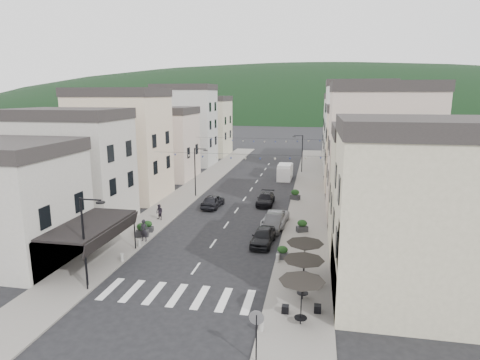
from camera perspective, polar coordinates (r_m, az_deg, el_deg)
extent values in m
plane|color=black|center=(24.65, -10.56, -17.96)|extent=(700.00, 700.00, 0.00)
cube|color=slate|center=(55.45, -5.91, -0.71)|extent=(4.00, 76.00, 0.12)
cube|color=slate|center=(53.21, 9.77, -1.37)|extent=(4.00, 76.00, 0.12)
ellipsoid|color=black|center=(320.13, 9.40, 9.70)|extent=(640.00, 360.00, 70.00)
cube|color=#B4AD8F|center=(25.67, 24.73, -5.49)|extent=(10.00, 8.00, 10.00)
cube|color=black|center=(30.67, -20.61, -5.91)|extent=(3.60, 7.50, 0.15)
cube|color=black|center=(29.95, -17.57, -7.12)|extent=(0.34, 7.50, 0.99)
cylinder|color=black|center=(27.58, -21.08, -11.51)|extent=(0.10, 0.10, 3.20)
cylinder|color=black|center=(33.28, -14.76, -7.02)|extent=(0.10, 0.10, 3.20)
cube|color=#ADA89F|center=(41.30, -22.70, 1.00)|extent=(10.00, 7.00, 10.00)
cube|color=#262323|center=(40.70, -23.33, 8.62)|extent=(10.20, 7.14, 1.00)
cube|color=beige|center=(49.68, -16.51, 4.33)|extent=(10.00, 8.00, 12.00)
cube|color=#262323|center=(49.29, -16.97, 11.84)|extent=(10.20, 8.16, 1.00)
cube|color=beige|center=(60.67, -11.30, 4.72)|extent=(10.00, 8.00, 9.50)
cube|color=#262323|center=(60.24, -11.51, 9.68)|extent=(10.20, 8.16, 1.00)
cube|color=#B6B6B1|center=(71.70, -7.77, 7.35)|extent=(10.00, 7.00, 13.00)
cube|color=#262323|center=(71.48, -7.93, 12.95)|extent=(10.20, 7.14, 1.00)
cube|color=#B4AD8F|center=(83.21, -5.13, 7.35)|extent=(10.00, 9.00, 11.00)
cube|color=#262323|center=(82.94, -5.21, 11.49)|extent=(10.20, 9.18, 1.00)
cube|color=#B4AD8F|center=(33.34, 21.45, -2.24)|extent=(10.00, 7.00, 9.00)
cube|color=#262323|center=(32.54, 22.13, 6.33)|extent=(10.20, 7.14, 1.00)
cube|color=beige|center=(42.70, 19.24, 3.30)|extent=(10.00, 8.00, 12.50)
cube|color=#262323|center=(42.28, 19.88, 12.38)|extent=(10.20, 8.16, 1.00)
cube|color=beige|center=(54.65, 17.37, 3.88)|extent=(10.00, 7.00, 10.00)
cube|color=#262323|center=(54.19, 17.74, 9.64)|extent=(10.20, 7.14, 1.00)
cube|color=#B6B6B1|center=(66.33, 16.32, 6.82)|extent=(10.00, 8.00, 13.50)
cube|color=#262323|center=(66.12, 16.70, 13.08)|extent=(10.20, 8.16, 1.00)
cube|color=#ADA89F|center=(78.32, 15.47, 6.86)|extent=(10.00, 9.00, 11.50)
cube|color=#262323|center=(78.05, 15.73, 11.43)|extent=(10.20, 9.18, 1.00)
cylinder|color=black|center=(22.63, 8.69, -17.11)|extent=(0.06, 0.06, 2.30)
cone|color=black|center=(22.12, 8.78, -14.62)|extent=(2.50, 2.50, 0.55)
cylinder|color=black|center=(23.02, 8.62, -18.81)|extent=(0.70, 0.70, 0.04)
cylinder|color=black|center=(25.12, 8.94, -14.02)|extent=(0.06, 0.06, 2.30)
cone|color=black|center=(24.66, 9.03, -11.72)|extent=(2.50, 2.50, 0.55)
cylinder|color=black|center=(25.47, 8.88, -15.60)|extent=(0.70, 0.70, 0.04)
cylinder|color=black|center=(27.66, 9.15, -11.49)|extent=(0.06, 0.06, 2.30)
cone|color=black|center=(27.25, 9.22, -9.37)|extent=(2.50, 2.50, 0.55)
cylinder|color=black|center=(27.98, 9.09, -12.95)|extent=(0.70, 0.70, 0.04)
cylinder|color=black|center=(27.62, -21.29, -8.37)|extent=(0.14, 0.14, 6.00)
cylinder|color=black|center=(26.42, -20.48, -2.63)|extent=(1.40, 0.10, 0.10)
cylinder|color=black|center=(26.13, -19.23, -3.04)|extent=(0.56, 0.56, 0.08)
cylinder|color=black|center=(48.83, -6.41, 1.06)|extent=(0.14, 0.14, 6.00)
cylinder|color=black|center=(48.16, -5.69, 4.42)|extent=(1.40, 0.10, 0.10)
cylinder|color=black|center=(48.01, -4.94, 4.23)|extent=(0.56, 0.56, 0.08)
cylinder|color=black|center=(64.49, 8.83, 3.66)|extent=(0.14, 0.14, 6.00)
cylinder|color=black|center=(64.16, 8.29, 6.25)|extent=(1.40, 0.10, 0.10)
cylinder|color=black|center=(64.21, 7.70, 6.14)|extent=(0.56, 0.56, 0.08)
cylinder|color=black|center=(19.79, 2.33, -21.72)|extent=(0.07, 0.07, 2.50)
cylinder|color=slate|center=(19.20, 2.36, -18.99)|extent=(0.70, 0.04, 0.70)
cylinder|color=gray|center=(31.56, -16.44, -10.48)|extent=(0.26, 0.26, 0.60)
cylinder|color=gray|center=(34.06, -14.14, -8.65)|extent=(0.26, 0.26, 0.60)
cylinder|color=gray|center=(30.30, 5.38, -10.98)|extent=(0.26, 0.26, 0.60)
cylinder|color=gray|center=(22.33, 3.05, -19.94)|extent=(0.26, 0.26, 0.60)
cylinder|color=black|center=(43.03, -0.27, 3.70)|extent=(19.00, 0.02, 0.02)
cone|color=beige|center=(45.51, -11.12, 3.70)|extent=(0.28, 0.28, 0.24)
cone|color=navy|center=(44.96, -9.24, 3.56)|extent=(0.28, 0.28, 0.24)
cone|color=beige|center=(44.46, -7.31, 3.42)|extent=(0.28, 0.28, 0.24)
cone|color=navy|center=(44.01, -5.35, 3.29)|extent=(0.28, 0.28, 0.24)
cone|color=beige|center=(43.61, -3.34, 3.18)|extent=(0.28, 0.28, 0.24)
cone|color=navy|center=(43.26, -1.30, 3.09)|extent=(0.28, 0.28, 0.24)
cone|color=beige|center=(42.96, 0.77, 3.03)|extent=(0.28, 0.28, 0.24)
cone|color=navy|center=(42.71, 2.86, 3.00)|extent=(0.28, 0.28, 0.24)
cone|color=beige|center=(42.52, 4.98, 2.99)|extent=(0.28, 0.28, 0.24)
cone|color=navy|center=(42.39, 7.11, 3.00)|extent=(0.28, 0.28, 0.24)
cone|color=beige|center=(42.31, 9.26, 3.03)|extent=(0.28, 0.28, 0.24)
cone|color=navy|center=(42.29, 11.41, 3.06)|extent=(0.28, 0.28, 0.24)
cylinder|color=black|center=(58.69, 2.72, 5.93)|extent=(19.00, 0.02, 0.02)
cone|color=beige|center=(60.53, -5.51, 5.90)|extent=(0.28, 0.28, 0.24)
cone|color=navy|center=(60.12, -4.05, 5.80)|extent=(0.28, 0.28, 0.24)
cone|color=beige|center=(59.75, -2.57, 5.70)|extent=(0.28, 0.28, 0.24)
cone|color=navy|center=(59.41, -1.08, 5.61)|extent=(0.28, 0.28, 0.24)
cone|color=beige|center=(59.12, 0.43, 5.53)|extent=(0.28, 0.28, 0.24)
cone|color=navy|center=(58.86, 1.95, 5.48)|extent=(0.28, 0.28, 0.24)
cone|color=beige|center=(58.64, 3.49, 5.44)|extent=(0.28, 0.28, 0.24)
cone|color=navy|center=(58.46, 5.03, 5.41)|extent=(0.28, 0.28, 0.24)
cone|color=beige|center=(58.32, 6.59, 5.41)|extent=(0.28, 0.28, 0.24)
cone|color=navy|center=(58.22, 8.15, 5.42)|extent=(0.28, 0.28, 0.24)
cone|color=beige|center=(58.16, 9.72, 5.44)|extent=(0.28, 0.28, 0.24)
cone|color=navy|center=(58.15, 11.29, 5.47)|extent=(0.28, 0.28, 0.24)
imported|color=black|center=(33.66, 3.30, -8.01)|extent=(1.95, 4.27, 1.42)
imported|color=#363639|center=(37.30, 4.80, -6.03)|extent=(1.67, 4.31, 1.40)
imported|color=#9B9CA4|center=(38.57, 5.01, -5.48)|extent=(2.55, 4.89, 1.32)
imported|color=black|center=(45.53, 3.66, -2.73)|extent=(1.84, 4.48, 1.30)
imported|color=black|center=(44.45, -3.88, -2.99)|extent=(2.02, 4.40, 1.46)
cube|color=white|center=(59.50, 6.43, 1.09)|extent=(2.04, 4.91, 2.03)
cube|color=white|center=(58.72, 6.39, 2.00)|extent=(1.95, 3.29, 0.51)
cylinder|color=black|center=(57.94, 5.43, 0.15)|extent=(0.27, 0.72, 0.71)
cylinder|color=black|center=(57.78, 7.03, 0.08)|extent=(0.27, 0.72, 0.71)
cylinder|color=black|center=(61.49, 5.83, 0.84)|extent=(0.27, 0.72, 0.71)
cylinder|color=black|center=(61.35, 7.34, 0.77)|extent=(0.27, 0.72, 0.71)
imported|color=black|center=(34.91, -13.51, -6.99)|extent=(0.72, 0.51, 1.88)
imported|color=black|center=(40.41, -11.39, -4.50)|extent=(0.93, 0.85, 1.56)
cube|color=#29292B|center=(36.26, -13.73, -7.39)|extent=(1.22, 0.90, 0.54)
ellipsoid|color=#193213|center=(36.07, -13.78, -6.49)|extent=(0.96, 0.61, 0.70)
cube|color=#29282B|center=(37.37, -12.94, -6.83)|extent=(0.98, 0.61, 0.46)
ellipsoid|color=#193213|center=(37.22, -12.98, -6.09)|extent=(0.81, 0.52, 0.59)
cube|color=#313134|center=(30.89, 6.06, -10.68)|extent=(1.00, 0.69, 0.46)
ellipsoid|color=#193213|center=(30.70, 6.08, -9.81)|extent=(0.80, 0.51, 0.58)
cube|color=#2B2B2D|center=(36.85, 8.82, -6.90)|extent=(1.14, 0.92, 0.50)
ellipsoid|color=#193213|center=(36.68, 8.85, -6.08)|extent=(0.88, 0.56, 0.64)
cube|color=#2A2A2C|center=(47.70, 7.84, -2.45)|extent=(1.25, 1.00, 0.55)
ellipsoid|color=#193213|center=(47.55, 7.86, -1.74)|extent=(0.97, 0.62, 0.71)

